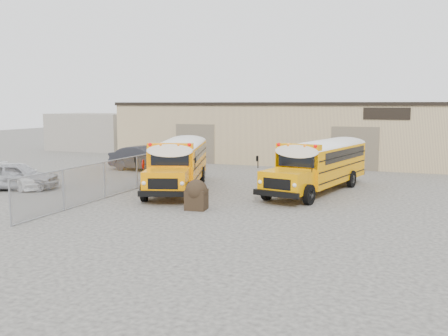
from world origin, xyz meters
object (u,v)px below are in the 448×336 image
(school_bus_left, at_px, (191,150))
(car_white, at_px, (17,176))
(car_silver, at_px, (17,176))
(car_dark, at_px, (145,158))
(school_bus_right, at_px, (355,153))
(tarp_bundle, at_px, (196,194))

(school_bus_left, height_order, car_white, school_bus_left)
(school_bus_left, distance_m, car_silver, 10.79)
(car_dark, bearing_deg, school_bus_right, -77.88)
(school_bus_left, bearing_deg, car_dark, 174.68)
(car_dark, bearing_deg, school_bus_left, -90.30)
(car_white, distance_m, car_dark, 9.20)
(car_silver, height_order, car_white, car_silver)
(car_white, bearing_deg, school_bus_left, -26.20)
(tarp_bundle, relative_size, car_dark, 0.26)
(car_white, bearing_deg, tarp_bundle, -86.48)
(school_bus_right, height_order, car_dark, school_bus_right)
(tarp_bundle, bearing_deg, car_silver, 173.80)
(car_silver, distance_m, car_white, 0.69)
(tarp_bundle, height_order, car_white, tarp_bundle)
(school_bus_left, xyz_separation_m, car_dark, (-3.58, 0.33, -0.72))
(car_white, bearing_deg, car_dark, -7.02)
(tarp_bundle, bearing_deg, car_dark, 129.23)
(tarp_bundle, relative_size, car_white, 0.29)
(school_bus_right, height_order, car_white, school_bus_right)
(car_silver, bearing_deg, tarp_bundle, -118.41)
(school_bus_left, height_order, car_dark, school_bus_left)
(car_silver, relative_size, car_dark, 0.85)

